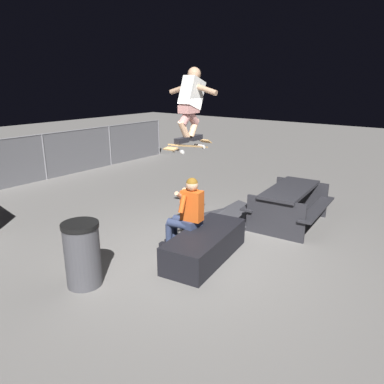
{
  "coord_description": "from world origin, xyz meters",
  "views": [
    {
      "loc": [
        -4.37,
        -3.31,
        2.77
      ],
      "look_at": [
        0.07,
        0.13,
        1.05
      ],
      "focal_mm": 34.39,
      "sensor_mm": 36.0,
      "label": 1
    }
  ],
  "objects_px": {
    "kicker_ramp": "(233,220)",
    "picnic_table_back": "(290,200)",
    "skateboard": "(189,146)",
    "ledge_box_main": "(205,245)",
    "skater_airborne": "(191,101)",
    "trash_bin": "(82,254)",
    "person_sitting_on_ledge": "(186,211)"
  },
  "relations": [
    {
      "from": "kicker_ramp",
      "to": "trash_bin",
      "type": "distance_m",
      "value": 3.35
    },
    {
      "from": "ledge_box_main",
      "to": "kicker_ramp",
      "type": "xyz_separation_m",
      "value": [
        1.61,
        0.47,
        -0.17
      ]
    },
    {
      "from": "picnic_table_back",
      "to": "trash_bin",
      "type": "xyz_separation_m",
      "value": [
        -3.92,
        1.31,
        -0.03
      ]
    },
    {
      "from": "person_sitting_on_ledge",
      "to": "skateboard",
      "type": "height_order",
      "value": "skateboard"
    },
    {
      "from": "skateboard",
      "to": "picnic_table_back",
      "type": "distance_m",
      "value": 2.59
    },
    {
      "from": "picnic_table_back",
      "to": "ledge_box_main",
      "type": "bearing_deg",
      "value": 168.81
    },
    {
      "from": "skateboard",
      "to": "picnic_table_back",
      "type": "relative_size",
      "value": 0.56
    },
    {
      "from": "picnic_table_back",
      "to": "trash_bin",
      "type": "relative_size",
      "value": 1.96
    },
    {
      "from": "kicker_ramp",
      "to": "trash_bin",
      "type": "xyz_separation_m",
      "value": [
        -3.3,
        0.41,
        0.41
      ]
    },
    {
      "from": "kicker_ramp",
      "to": "picnic_table_back",
      "type": "xyz_separation_m",
      "value": [
        0.62,
        -0.91,
        0.45
      ]
    },
    {
      "from": "person_sitting_on_ledge",
      "to": "skater_airborne",
      "type": "xyz_separation_m",
      "value": [
        0.17,
        0.03,
        1.74
      ]
    },
    {
      "from": "skater_airborne",
      "to": "trash_bin",
      "type": "distance_m",
      "value": 2.77
    },
    {
      "from": "ledge_box_main",
      "to": "skater_airborne",
      "type": "relative_size",
      "value": 1.53
    },
    {
      "from": "kicker_ramp",
      "to": "picnic_table_back",
      "type": "bearing_deg",
      "value": -55.71
    },
    {
      "from": "ledge_box_main",
      "to": "trash_bin",
      "type": "xyz_separation_m",
      "value": [
        -1.69,
        0.87,
        0.24
      ]
    },
    {
      "from": "ledge_box_main",
      "to": "skateboard",
      "type": "height_order",
      "value": "skateboard"
    },
    {
      "from": "picnic_table_back",
      "to": "kicker_ramp",
      "type": "bearing_deg",
      "value": 124.29
    },
    {
      "from": "skater_airborne",
      "to": "kicker_ramp",
      "type": "relative_size",
      "value": 0.78
    },
    {
      "from": "trash_bin",
      "to": "ledge_box_main",
      "type": "bearing_deg",
      "value": -27.34
    },
    {
      "from": "skateboard",
      "to": "picnic_table_back",
      "type": "xyz_separation_m",
      "value": [
        2.09,
        -0.88,
        -1.26
      ]
    },
    {
      "from": "skater_airborne",
      "to": "person_sitting_on_ledge",
      "type": "bearing_deg",
      "value": -168.25
    },
    {
      "from": "skateboard",
      "to": "skater_airborne",
      "type": "distance_m",
      "value": 0.69
    },
    {
      "from": "ledge_box_main",
      "to": "picnic_table_back",
      "type": "relative_size",
      "value": 0.95
    },
    {
      "from": "skateboard",
      "to": "picnic_table_back",
      "type": "height_order",
      "value": "skateboard"
    },
    {
      "from": "ledge_box_main",
      "to": "trash_bin",
      "type": "relative_size",
      "value": 1.85
    },
    {
      "from": "person_sitting_on_ledge",
      "to": "trash_bin",
      "type": "xyz_separation_m",
      "value": [
        -1.72,
        0.47,
        -0.24
      ]
    },
    {
      "from": "skateboard",
      "to": "kicker_ramp",
      "type": "bearing_deg",
      "value": 0.99
    },
    {
      "from": "person_sitting_on_ledge",
      "to": "skateboard",
      "type": "distance_m",
      "value": 1.06
    },
    {
      "from": "ledge_box_main",
      "to": "trash_bin",
      "type": "bearing_deg",
      "value": 152.66
    },
    {
      "from": "skateboard",
      "to": "picnic_table_back",
      "type": "bearing_deg",
      "value": -22.91
    },
    {
      "from": "person_sitting_on_ledge",
      "to": "picnic_table_back",
      "type": "distance_m",
      "value": 2.36
    },
    {
      "from": "picnic_table_back",
      "to": "skater_airborne",
      "type": "bearing_deg",
      "value": 156.5
    }
  ]
}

